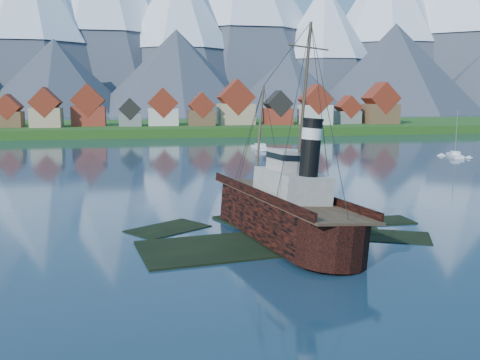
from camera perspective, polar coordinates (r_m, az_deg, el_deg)
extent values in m
plane|color=#162D3F|center=(52.47, 2.62, -6.36)|extent=(1400.00, 1400.00, 0.00)
cube|color=black|center=(50.07, -0.21, -7.49)|extent=(19.08, 11.42, 1.00)
cube|color=black|center=(57.91, 7.49, -5.36)|extent=(15.15, 9.76, 1.00)
cube|color=black|center=(61.48, 2.46, -4.35)|extent=(11.45, 9.06, 1.00)
cube|color=black|center=(55.67, 15.03, -6.22)|extent=(10.27, 8.34, 1.00)
cube|color=black|center=(57.06, -7.68, -5.59)|extent=(9.42, 8.68, 1.00)
cube|color=black|center=(62.16, 15.11, -4.57)|extent=(6.00, 4.00, 1.00)
cube|color=#1D4313|center=(219.94, -7.88, 5.24)|extent=(600.00, 80.00, 3.20)
cube|color=#3F3D38|center=(182.10, -7.21, 4.50)|extent=(600.00, 2.50, 2.00)
cube|color=brown|center=(207.07, -23.39, 5.97)|extent=(9.00, 8.00, 5.50)
cube|color=maroon|center=(206.95, -23.46, 7.17)|extent=(9.16, 8.16, 9.16)
cube|color=tan|center=(201.72, -19.95, 6.29)|extent=(10.50, 9.00, 6.80)
cube|color=maroon|center=(201.59, -20.03, 7.79)|extent=(10.69, 9.18, 10.69)
cube|color=maroon|center=(206.01, -15.83, 6.58)|extent=(12.00, 8.50, 7.20)
cube|color=maroon|center=(205.89, -15.90, 8.18)|extent=(12.22, 8.67, 12.22)
cube|color=slate|center=(200.37, -11.63, 6.34)|extent=(8.00, 7.00, 4.80)
cube|color=black|center=(200.24, -11.66, 7.43)|extent=(8.15, 7.14, 8.15)
cube|color=beige|center=(203.57, -8.23, 6.69)|extent=(11.00, 9.50, 6.40)
cube|color=maroon|center=(203.44, -8.26, 8.15)|extent=(11.20, 9.69, 11.20)
cube|color=brown|center=(200.77, -4.15, 6.64)|extent=(9.50, 8.00, 5.80)
cube|color=maroon|center=(200.65, -4.16, 7.96)|extent=(9.67, 8.16, 9.67)
cube|color=tan|center=(207.79, -0.45, 7.05)|extent=(13.50, 10.00, 8.00)
cube|color=maroon|center=(207.68, -0.46, 8.82)|extent=(13.75, 10.20, 13.75)
cube|color=maroon|center=(208.44, 4.06, 6.78)|extent=(10.00, 8.50, 6.20)
cube|color=black|center=(208.31, 4.07, 8.13)|extent=(10.18, 8.67, 10.18)
cube|color=beige|center=(209.63, 8.00, 6.91)|extent=(11.50, 9.00, 7.50)
cube|color=maroon|center=(209.52, 8.03, 8.50)|extent=(11.71, 9.18, 11.71)
cube|color=slate|center=(218.70, 11.39, 6.57)|extent=(9.00, 7.50, 5.00)
cube|color=maroon|center=(218.59, 11.43, 7.65)|extent=(9.16, 7.65, 9.16)
cube|color=brown|center=(222.11, 14.73, 6.85)|extent=(12.50, 10.00, 7.80)
cube|color=maroon|center=(222.00, 14.79, 8.44)|extent=(12.73, 10.20, 12.73)
cone|color=#2D333D|center=(515.21, -21.51, 14.92)|extent=(180.00, 180.00, 150.00)
cone|color=#2D333D|center=(549.92, -14.40, 16.41)|extent=(210.00, 210.00, 180.00)
cone|color=#2D333D|center=(523.95, -6.55, 15.08)|extent=(170.00, 170.00, 145.00)
cone|color=white|center=(527.87, -6.61, 18.21)|extent=(105.40, 105.40, 87.00)
cone|color=#2D333D|center=(581.31, 0.25, 17.25)|extent=(240.00, 240.00, 200.00)
cone|color=#2D333D|center=(542.73, 8.90, 13.76)|extent=(150.00, 150.00, 125.00)
cone|color=white|center=(545.45, 8.97, 16.37)|extent=(93.00, 93.00, 75.00)
cone|color=#2D333D|center=(603.43, 15.38, 15.20)|extent=(200.00, 200.00, 170.00)
cone|color=#2D333D|center=(630.86, 22.82, 15.46)|extent=(230.00, 230.00, 190.00)
cone|color=#2D333D|center=(427.34, -19.10, 10.21)|extent=(120.00, 120.00, 58.00)
cone|color=#2D333D|center=(419.75, -6.74, 11.21)|extent=(136.00, 136.00, 66.00)
cone|color=#2D333D|center=(439.54, 5.21, 10.09)|extent=(110.00, 110.00, 50.00)
cone|color=#2D333D|center=(470.23, 16.14, 11.23)|extent=(150.00, 150.00, 75.00)
cube|color=black|center=(52.72, 4.40, -4.01)|extent=(6.34, 18.26, 3.80)
cone|color=black|center=(63.97, 1.59, -1.69)|extent=(6.34, 6.34, 6.34)
cylinder|color=black|center=(44.25, 7.54, -6.59)|extent=(6.34, 6.34, 3.80)
cube|color=#4C3826|center=(52.31, 4.42, -1.88)|extent=(6.21, 24.09, 0.23)
cube|color=black|center=(51.52, 1.16, -1.56)|extent=(0.18, 23.33, 0.81)
cube|color=black|center=(53.11, 7.60, -1.32)|extent=(0.18, 23.33, 0.81)
cube|color=#ADA89E|center=(50.78, 4.85, -0.66)|extent=(4.71, 7.70, 2.72)
cube|color=#ADA89E|center=(51.31, 4.61, 2.10)|extent=(3.26, 3.62, 1.99)
cylinder|color=black|center=(47.42, 5.89, 3.39)|extent=(1.72, 1.72, 5.07)
cylinder|color=silver|center=(47.32, 5.92, 4.92)|extent=(1.81, 1.81, 1.00)
cylinder|color=#473828|center=(58.55, 2.60, 4.74)|extent=(0.25, 0.25, 10.87)
cylinder|color=#473828|center=(49.21, 5.28, 9.83)|extent=(0.29, 0.29, 11.77)
cube|color=silver|center=(132.22, 21.94, 2.32)|extent=(4.53, 8.37, 1.15)
cube|color=silver|center=(132.13, 21.97, 2.71)|extent=(2.43, 2.73, 0.67)
cylinder|color=gray|center=(131.76, 22.08, 4.72)|extent=(0.13, 0.13, 9.97)
cube|color=silver|center=(141.10, 2.17, 3.34)|extent=(2.93, 10.57, 1.26)
cube|color=silver|center=(141.01, 2.17, 3.74)|extent=(2.39, 3.00, 0.73)
cylinder|color=gray|center=(140.64, 2.19, 5.81)|extent=(0.15, 0.15, 10.91)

